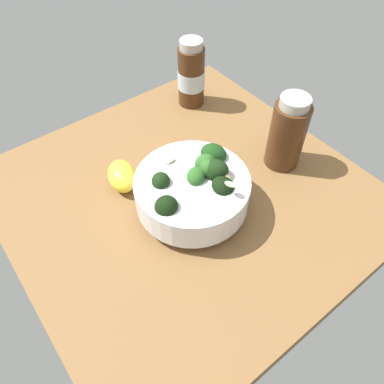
# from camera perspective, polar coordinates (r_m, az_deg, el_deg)

# --- Properties ---
(ground_plane) EXTENTS (0.58, 0.58, 0.03)m
(ground_plane) POSITION_cam_1_polar(r_m,az_deg,el_deg) (0.66, -0.96, -0.96)
(ground_plane) COLOR brown
(bowl_of_broccoli) EXTENTS (0.18, 0.18, 0.10)m
(bowl_of_broccoli) POSITION_cam_1_polar(r_m,az_deg,el_deg) (0.59, 0.16, 0.40)
(bowl_of_broccoli) COLOR white
(bowl_of_broccoli) RESTS_ON ground_plane
(lemon_wedge) EXTENTS (0.08, 0.07, 0.04)m
(lemon_wedge) POSITION_cam_1_polar(r_m,az_deg,el_deg) (0.66, -10.54, 2.39)
(lemon_wedge) COLOR yellow
(lemon_wedge) RESTS_ON ground_plane
(bottle_tall) EXTENTS (0.06, 0.06, 0.14)m
(bottle_tall) POSITION_cam_1_polar(r_m,az_deg,el_deg) (0.68, 14.25, 8.62)
(bottle_tall) COLOR #472814
(bottle_tall) RESTS_ON ground_plane
(bottle_short) EXTENTS (0.06, 0.06, 0.14)m
(bottle_short) POSITION_cam_1_polar(r_m,az_deg,el_deg) (0.81, -0.12, 17.27)
(bottle_short) COLOR #472814
(bottle_short) RESTS_ON ground_plane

